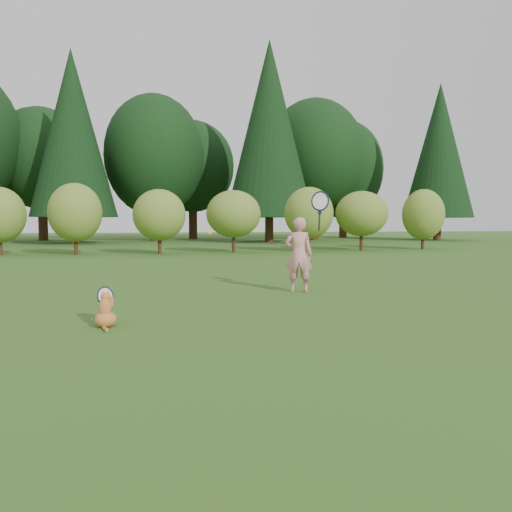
{
  "coord_description": "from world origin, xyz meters",
  "views": [
    {
      "loc": [
        -1.3,
        -7.17,
        1.27
      ],
      "look_at": [
        0.2,
        0.8,
        0.7
      ],
      "focal_mm": 35.0,
      "sensor_mm": 36.0,
      "label": 1
    }
  ],
  "objects": [
    {
      "name": "ground",
      "position": [
        0.0,
        0.0,
        0.0
      ],
      "size": [
        100.0,
        100.0,
        0.0
      ],
      "primitive_type": "plane",
      "color": "#365718",
      "rests_on": "ground"
    },
    {
      "name": "shrub_row",
      "position": [
        0.0,
        13.0,
        1.4
      ],
      "size": [
        28.0,
        3.0,
        2.8
      ],
      "primitive_type": null,
      "color": "olive",
      "rests_on": "ground"
    },
    {
      "name": "woodland_backdrop",
      "position": [
        0.0,
        23.0,
        7.5
      ],
      "size": [
        48.0,
        10.0,
        15.0
      ],
      "primitive_type": null,
      "color": "black",
      "rests_on": "ground"
    },
    {
      "name": "child",
      "position": [
        1.11,
        1.41,
        0.7
      ],
      "size": [
        0.81,
        0.57,
        2.0
      ],
      "rotation": [
        0.0,
        0.0,
        2.87
      ],
      "color": "pink",
      "rests_on": "ground"
    },
    {
      "name": "cat",
      "position": [
        -1.98,
        -1.01,
        0.22
      ],
      "size": [
        0.35,
        0.62,
        0.59
      ],
      "rotation": [
        0.0,
        0.0,
        -0.17
      ],
      "color": "#C57926",
      "rests_on": "ground"
    },
    {
      "name": "tennis_ball",
      "position": [
        -0.58,
        0.52,
        1.09
      ],
      "size": [
        0.07,
        0.07,
        0.07
      ],
      "color": "#C9C917",
      "rests_on": "ground"
    }
  ]
}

